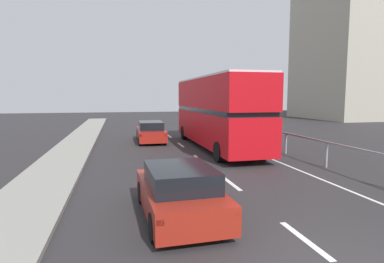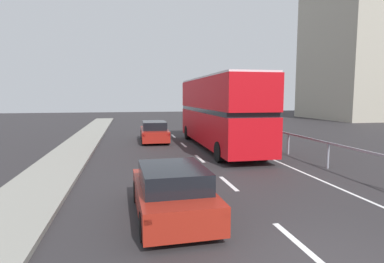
# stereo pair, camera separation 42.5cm
# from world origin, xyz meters

# --- Properties ---
(lane_paint_markings) EXTENTS (3.70, 46.00, 0.01)m
(lane_paint_markings) POSITION_xyz_m (2.28, 8.69, 0.00)
(lane_paint_markings) COLOR silver
(lane_paint_markings) RESTS_ON ground
(bridge_side_railing) EXTENTS (0.10, 42.00, 1.17)m
(bridge_side_railing) POSITION_xyz_m (5.05, 9.00, 0.94)
(bridge_side_railing) COLOR gray
(bridge_side_railing) RESTS_ON ground
(distant_building_block) EXTENTS (19.58, 13.47, 19.36)m
(distant_building_block) POSITION_xyz_m (32.04, 34.30, 9.69)
(distant_building_block) COLOR #A49D8D
(distant_building_block) RESTS_ON ground
(double_decker_bus_red) EXTENTS (2.63, 11.38, 4.30)m
(double_decker_bus_red) POSITION_xyz_m (1.91, 13.56, 2.30)
(double_decker_bus_red) COLOR red
(double_decker_bus_red) RESTS_ON ground
(hatchback_car_near) EXTENTS (1.96, 4.06, 1.37)m
(hatchback_car_near) POSITION_xyz_m (-2.45, 3.06, 0.66)
(hatchback_car_near) COLOR maroon
(hatchback_car_near) RESTS_ON ground
(sedan_car_ahead) EXTENTS (1.90, 4.62, 1.43)m
(sedan_car_ahead) POSITION_xyz_m (-1.75, 17.14, 0.69)
(sedan_car_ahead) COLOR maroon
(sedan_car_ahead) RESTS_ON ground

